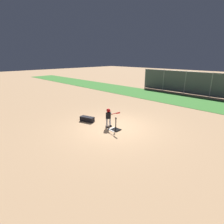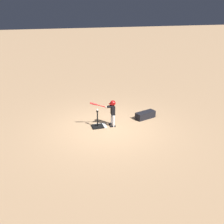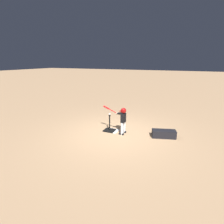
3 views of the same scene
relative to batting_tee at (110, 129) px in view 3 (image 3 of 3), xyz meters
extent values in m
plane|color=tan|center=(-0.32, 0.20, -0.09)|extent=(90.00, 90.00, 0.00)
cube|color=white|center=(-0.12, -0.04, -0.08)|extent=(0.46, 0.46, 0.02)
cube|color=black|center=(0.00, 0.00, -0.07)|extent=(0.44, 0.39, 0.04)
cylinder|color=black|center=(0.00, 0.00, 0.24)|extent=(0.05, 0.05, 0.57)
cylinder|color=black|center=(0.00, 0.00, 0.55)|extent=(0.08, 0.08, 0.05)
cylinder|color=silver|center=(-0.58, 0.15, 0.14)|extent=(0.10, 0.10, 0.46)
cube|color=black|center=(-0.56, 0.15, -0.06)|extent=(0.18, 0.10, 0.06)
cylinder|color=silver|center=(-0.59, -0.07, 0.14)|extent=(0.10, 0.10, 0.46)
cube|color=black|center=(-0.57, -0.07, -0.06)|extent=(0.18, 0.10, 0.06)
cube|color=black|center=(-0.59, 0.04, 0.55)|extent=(0.14, 0.25, 0.34)
sphere|color=#DBB293|center=(-0.59, 0.04, 0.82)|extent=(0.18, 0.18, 0.18)
sphere|color=maroon|center=(-0.59, 0.04, 0.83)|extent=(0.21, 0.21, 0.21)
cube|color=maroon|center=(-0.50, 0.04, 0.81)|extent=(0.11, 0.16, 0.01)
cylinder|color=black|center=(-0.46, 0.07, 0.70)|extent=(0.28, 0.16, 0.10)
cylinder|color=black|center=(-0.46, 0.00, 0.70)|extent=(0.29, 0.13, 0.10)
sphere|color=#DBB293|center=(-0.33, 0.03, 0.69)|extent=(0.09, 0.09, 0.09)
cylinder|color=red|center=(-0.05, 0.01, 0.79)|extent=(0.58, 0.06, 0.24)
cylinder|color=red|center=(0.14, 0.00, 0.86)|extent=(0.26, 0.08, 0.15)
cylinder|color=black|center=(-0.35, 0.03, 0.68)|extent=(0.03, 0.05, 0.05)
sphere|color=white|center=(0.00, 0.00, 0.61)|extent=(0.07, 0.07, 0.07)
cube|color=black|center=(-2.06, -0.26, 0.05)|extent=(0.90, 0.56, 0.28)
camera|label=1|loc=(5.70, -6.02, 3.52)|focal=28.00mm
camera|label=2|loc=(2.00, 8.77, 4.22)|focal=42.00mm
camera|label=3|loc=(-2.77, 5.85, 2.62)|focal=28.00mm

